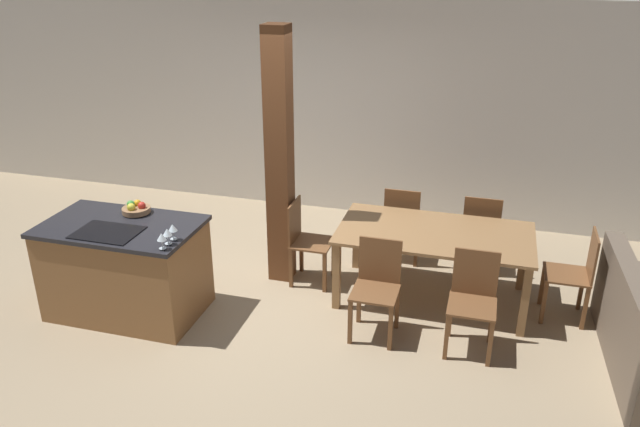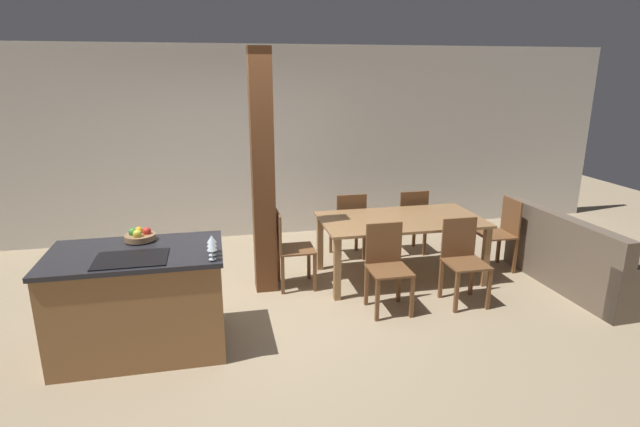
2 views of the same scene
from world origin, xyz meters
name	(u,v)px [view 1 (image 1 of 2)]	position (x,y,z in m)	size (l,w,h in m)	color
ground_plane	(256,304)	(0.00, 0.00, 0.00)	(16.00, 16.00, 0.00)	#9E896B
wall_back	(326,107)	(0.00, 2.58, 1.35)	(11.20, 0.08, 2.70)	silver
kitchen_island	(126,268)	(-1.11, -0.43, 0.45)	(1.42, 0.86, 0.91)	olive
fruit_bowl	(136,208)	(-1.10, -0.16, 0.95)	(0.26, 0.26, 0.11)	#99704C
wine_glass_near	(162,237)	(-0.48, -0.78, 1.02)	(0.08, 0.08, 0.14)	silver
wine_glass_middle	(167,233)	(-0.48, -0.69, 1.02)	(0.08, 0.08, 0.14)	silver
wine_glass_far	(173,228)	(-0.48, -0.59, 1.02)	(0.08, 0.08, 0.14)	silver
dining_table	(435,240)	(1.63, 0.59, 0.63)	(1.84, 0.99, 0.72)	olive
dining_chair_near_left	(377,286)	(1.22, -0.14, 0.47)	(0.40, 0.40, 0.87)	brown
dining_chair_near_right	(473,299)	(2.04, -0.14, 0.47)	(0.40, 0.40, 0.87)	brown
dining_chair_far_left	(403,222)	(1.22, 1.31, 0.47)	(0.40, 0.40, 0.87)	brown
dining_chair_far_right	(481,230)	(2.04, 1.31, 0.47)	(0.40, 0.40, 0.87)	brown
dining_chair_head_end	(306,240)	(0.34, 0.59, 0.47)	(0.40, 0.40, 0.87)	brown
dining_chair_foot_end	(575,273)	(2.92, 0.59, 0.47)	(0.40, 0.40, 0.87)	brown
timber_post	(280,160)	(0.07, 0.61, 1.29)	(0.23, 0.23, 2.58)	brown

